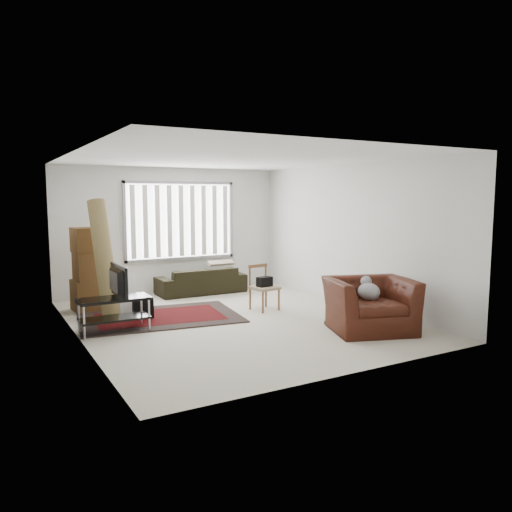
{
  "coord_description": "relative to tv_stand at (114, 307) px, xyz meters",
  "views": [
    {
      "loc": [
        -3.73,
        -7.39,
        2.07
      ],
      "look_at": [
        0.5,
        0.11,
        1.05
      ],
      "focal_mm": 35.0,
      "sensor_mm": 36.0,
      "label": 1
    }
  ],
  "objects": [
    {
      "name": "tv_stand",
      "position": [
        0.0,
        0.0,
        0.0
      ],
      "size": [
        1.08,
        0.49,
        0.54
      ],
      "color": "black",
      "rests_on": "ground"
    },
    {
      "name": "white_flatpack",
      "position": [
        0.37,
        1.01,
        -0.02
      ],
      "size": [
        0.61,
        0.35,
        0.74
      ],
      "primitive_type": "cube",
      "rotation": [
        -0.19,
        0.0,
        0.23
      ],
      "color": "silver",
      "rests_on": "ground"
    },
    {
      "name": "room",
      "position": [
        1.98,
        0.3,
        1.37
      ],
      "size": [
        6.0,
        6.02,
        2.71
      ],
      "color": "beige",
      "rests_on": "ground"
    },
    {
      "name": "rolled_rug",
      "position": [
        0.1,
        1.01,
        0.63
      ],
      "size": [
        0.42,
        0.91,
        2.05
      ],
      "primitive_type": "cylinder",
      "rotation": [
        -0.29,
        0.0,
        0.13
      ],
      "color": "brown",
      "rests_on": "ground"
    },
    {
      "name": "moving_boxes",
      "position": [
        -0.0,
        1.74,
        0.32
      ],
      "size": [
        0.66,
        0.61,
        1.52
      ],
      "color": "#56391B",
      "rests_on": "ground"
    },
    {
      "name": "subwoofer",
      "position": [
        0.65,
        0.68,
        -0.2
      ],
      "size": [
        0.4,
        0.4,
        0.34
      ],
      "primitive_type": "cube",
      "rotation": [
        0.0,
        0.0,
        -0.2
      ],
      "color": "black",
      "rests_on": "persian_rug"
    },
    {
      "name": "tv",
      "position": [
        0.0,
        -0.0,
        0.4
      ],
      "size": [
        0.11,
        0.87,
        0.5
      ],
      "primitive_type": "imported",
      "rotation": [
        0.0,
        0.0,
        1.57
      ],
      "color": "black",
      "rests_on": "tv_stand"
    },
    {
      "name": "persian_rug",
      "position": [
        0.9,
        0.54,
        -0.38
      ],
      "size": [
        2.88,
        2.12,
        0.02
      ],
      "color": "black",
      "rests_on": "ground"
    },
    {
      "name": "armchair",
      "position": [
        3.48,
        -1.87,
        0.08
      ],
      "size": [
        1.55,
        1.45,
        0.93
      ],
      "rotation": [
        0.0,
        0.0,
        -0.34
      ],
      "color": "#3E160C",
      "rests_on": "ground"
    },
    {
      "name": "side_chair",
      "position": [
        2.77,
        0.19,
        0.07
      ],
      "size": [
        0.51,
        0.51,
        0.83
      ],
      "rotation": [
        0.0,
        0.0,
        0.15
      ],
      "color": "#8F795D",
      "rests_on": "ground"
    },
    {
      "name": "sofa",
      "position": [
        2.4,
        2.24,
        -0.02
      ],
      "size": [
        1.9,
        0.83,
        0.73
      ],
      "primitive_type": "imported",
      "rotation": [
        0.0,
        0.0,
        3.14
      ],
      "color": "black",
      "rests_on": "ground"
    }
  ]
}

